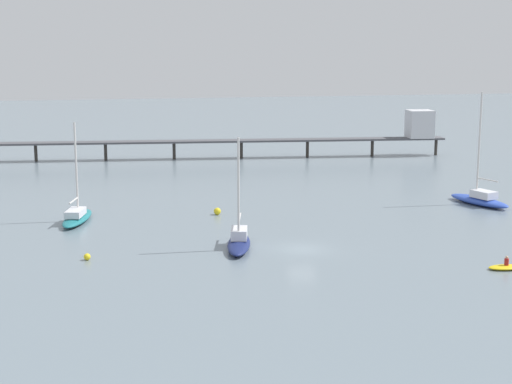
# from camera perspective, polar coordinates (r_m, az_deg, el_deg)

# --- Properties ---
(ground_plane) EXTENTS (400.00, 400.00, 0.00)m
(ground_plane) POSITION_cam_1_polar(r_m,az_deg,el_deg) (70.62, 3.40, -4.19)
(ground_plane) COLOR slate
(pier) EXTENTS (77.71, 10.99, 7.50)m
(pier) POSITION_cam_1_polar(r_m,az_deg,el_deg) (127.35, 4.27, 4.34)
(pier) COLOR #4C4C51
(pier) RESTS_ON ground_plane
(sailboat_navy) EXTENTS (3.76, 8.04, 10.18)m
(sailboat_navy) POSITION_cam_1_polar(r_m,az_deg,el_deg) (70.62, -1.26, -3.57)
(sailboat_navy) COLOR navy
(sailboat_navy) RESTS_ON ground_plane
(sailboat_teal) EXTENTS (4.13, 8.65, 10.36)m
(sailboat_teal) POSITION_cam_1_polar(r_m,az_deg,el_deg) (82.90, -12.97, -1.72)
(sailboat_teal) COLOR #1E727A
(sailboat_teal) RESTS_ON ground_plane
(sailboat_blue) EXTENTS (5.10, 8.87, 12.90)m
(sailboat_blue) POSITION_cam_1_polar(r_m,az_deg,el_deg) (93.14, 16.06, -0.44)
(sailboat_blue) COLOR #2D4CB7
(sailboat_blue) RESTS_ON ground_plane
(dinghy_yellow) EXTENTS (3.10, 1.51, 1.14)m
(dinghy_yellow) POSITION_cam_1_polar(r_m,az_deg,el_deg) (67.51, 17.85, -5.24)
(dinghy_yellow) COLOR yellow
(dinghy_yellow) RESTS_ON ground_plane
(mooring_buoy_outer) EXTENTS (0.77, 0.77, 0.77)m
(mooring_buoy_outer) POSITION_cam_1_polar(r_m,az_deg,el_deg) (84.48, -2.85, -1.42)
(mooring_buoy_outer) COLOR yellow
(mooring_buoy_outer) RESTS_ON ground_plane
(mooring_buoy_far) EXTENTS (0.59, 0.59, 0.59)m
(mooring_buoy_far) POSITION_cam_1_polar(r_m,az_deg,el_deg) (68.44, -12.26, -4.66)
(mooring_buoy_far) COLOR yellow
(mooring_buoy_far) RESTS_ON ground_plane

